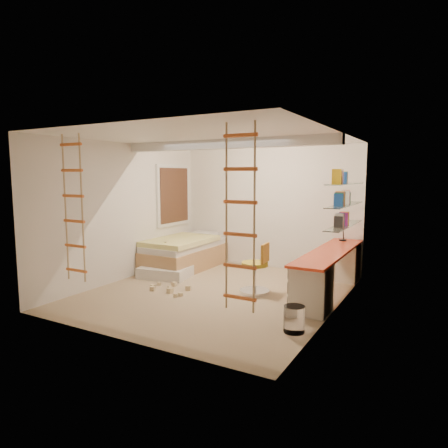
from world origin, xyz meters
The scene contains 15 objects.
floor centered at (0.00, 0.00, 0.00)m, with size 4.50×4.50×0.00m, color tan.
ceiling_beam centered at (0.00, 0.30, 2.52)m, with size 4.00×0.18×0.16m, color white.
window_frame centered at (-1.97, 1.50, 1.55)m, with size 0.06×1.15×1.35m, color white.
window_blind centered at (-1.93, 1.50, 1.55)m, with size 0.02×1.00×1.20m, color #4C2D1E.
rope_ladder_left centered at (-1.35, -1.75, 1.52)m, with size 0.41×0.04×2.13m, color orange, non-canonical shape.
rope_ladder_right centered at (1.35, -1.75, 1.52)m, with size 0.41×0.04×2.13m, color #D35124, non-canonical shape.
waste_bin centered at (1.75, -1.00, 0.17)m, with size 0.27×0.27×0.34m, color white.
desk centered at (1.72, 0.86, 0.40)m, with size 0.56×2.80×0.75m.
shelves centered at (1.87, 1.13, 1.50)m, with size 0.25×1.80×0.71m.
bed centered at (-1.48, 1.23, 0.33)m, with size 1.02×2.00×0.69m.
task_lamp centered at (1.67, 1.82, 1.14)m, with size 0.14×0.36×0.57m.
swivel_chair centered at (0.62, 0.31, 0.32)m, with size 0.56×0.56×0.86m.
play_platform centered at (-1.41, 0.47, 0.16)m, with size 1.05×0.88×0.42m.
toy_blocks centered at (-1.01, 0.00, 0.19)m, with size 1.30×1.18×0.69m.
books centered at (1.87, 1.13, 1.62)m, with size 0.14×0.70×0.92m.
Camera 1 is at (3.36, -5.71, 2.00)m, focal length 32.00 mm.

